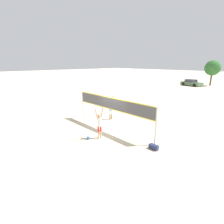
# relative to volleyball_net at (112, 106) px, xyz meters

# --- Properties ---
(ground_plane) EXTENTS (200.00, 200.00, 0.00)m
(ground_plane) POSITION_rel_volleyball_net_xyz_m (0.00, 0.00, -1.80)
(ground_plane) COLOR beige
(volleyball_net) EXTENTS (7.63, 0.09, 2.41)m
(volleyball_net) POSITION_rel_volleyball_net_xyz_m (0.00, 0.00, 0.00)
(volleyball_net) COLOR beige
(volleyball_net) RESTS_ON ground_plane
(player_spiker) EXTENTS (0.28, 0.70, 2.09)m
(player_spiker) POSITION_rel_volleyball_net_xyz_m (0.67, -1.76, -0.71)
(player_spiker) COLOR tan
(player_spiker) RESTS_ON ground_plane
(player_blocker) EXTENTS (0.28, 0.70, 2.11)m
(player_blocker) POSITION_rel_volleyball_net_xyz_m (-1.72, 1.49, -0.69)
(player_blocker) COLOR #8C664C
(player_blocker) RESTS_ON ground_plane
(volleyball) EXTENTS (0.21, 0.21, 0.21)m
(volleyball) POSITION_rel_volleyball_net_xyz_m (0.30, -2.43, -1.70)
(volleyball) COLOR blue
(volleyball) RESTS_ON ground_plane
(gear_bag) EXTENTS (0.54, 0.25, 0.29)m
(gear_bag) POSITION_rel_volleyball_net_xyz_m (4.02, -0.48, -1.66)
(gear_bag) COLOR navy
(gear_bag) RESTS_ON ground_plane
(parked_car_mid) EXTENTS (4.65, 2.82, 1.34)m
(parked_car_mid) POSITION_rel_volleyball_net_xyz_m (-6.52, 29.58, -1.20)
(parked_car_mid) COLOR #4C6B4C
(parked_car_mid) RESTS_ON ground_plane
(tree_left_cluster) EXTENTS (3.18, 3.18, 5.28)m
(tree_left_cluster) POSITION_rel_volleyball_net_xyz_m (-3.83, 32.89, 1.87)
(tree_left_cluster) COLOR #4C3823
(tree_left_cluster) RESTS_ON ground_plane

